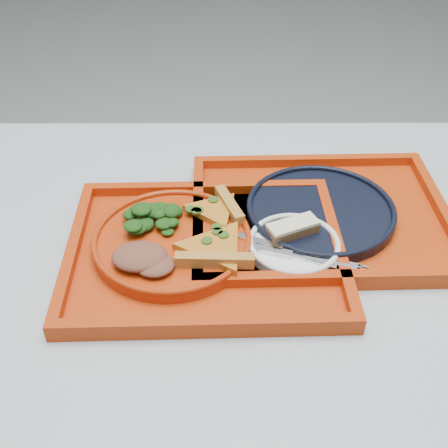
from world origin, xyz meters
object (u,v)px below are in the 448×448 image
at_px(tray_far, 319,218).
at_px(dinner_plate, 172,243).
at_px(navy_plate, 320,212).
at_px(tray_main, 206,253).
at_px(dessert_bar, 293,229).

height_order(tray_far, dinner_plate, dinner_plate).
height_order(dinner_plate, navy_plate, dinner_plate).
distance_m(tray_far, dinner_plate, 0.27).
bearing_deg(navy_plate, tray_main, -155.23).
xyz_separation_m(tray_main, dessert_bar, (0.14, 0.03, 0.03)).
distance_m(tray_main, dinner_plate, 0.06).
relative_size(tray_main, dessert_bar, 4.92).
bearing_deg(tray_main, dessert_bar, 8.37).
relative_size(dinner_plate, dessert_bar, 2.84).
distance_m(tray_main, dessert_bar, 0.15).
xyz_separation_m(tray_far, dessert_bar, (-0.06, -0.07, 0.03)).
bearing_deg(navy_plate, dessert_bar, -130.01).
xyz_separation_m(tray_main, navy_plate, (0.20, 0.09, 0.01)).
bearing_deg(dinner_plate, tray_far, 17.92).
xyz_separation_m(dinner_plate, navy_plate, (0.26, 0.08, -0.00)).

